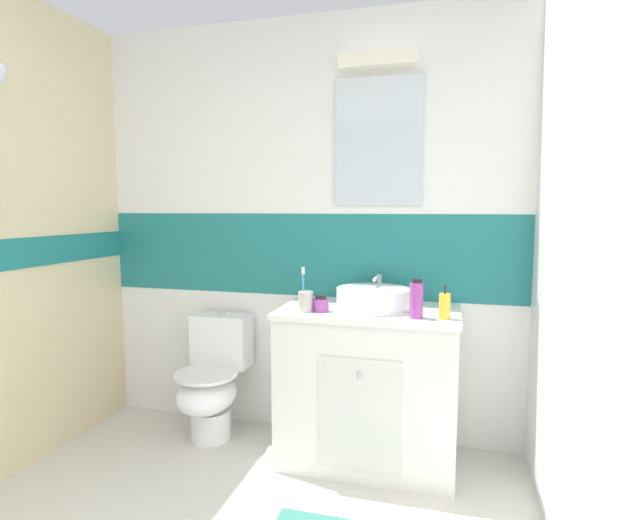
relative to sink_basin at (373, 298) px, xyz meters
name	(u,v)px	position (x,y,z in m)	size (l,w,h in m)	color
wall_back_tiled	(306,228)	(-0.47, 0.32, 0.35)	(3.20, 0.20, 2.50)	white
wall_right_plain	(621,254)	(0.88, -0.93, 0.34)	(0.10, 3.48, 2.50)	white
vanity_cabinet	(369,385)	(-0.02, 0.00, -0.48)	(0.95, 0.57, 0.85)	silver
sink_basin	(373,298)	(0.00, 0.00, 0.00)	(0.39, 0.44, 0.16)	white
toilet	(212,381)	(-0.98, 0.03, -0.56)	(0.37, 0.50, 0.74)	white
toothbrush_cup	(306,300)	(-0.33, -0.16, 0.00)	(0.08, 0.08, 0.23)	#B2ADA3
soap_dispenser	(445,306)	(0.37, -0.15, 0.01)	(0.05, 0.05, 0.16)	yellow
mouthwash_bottle	(416,299)	(0.24, -0.17, 0.03)	(0.07, 0.07, 0.19)	#993F99
hair_gel_jar	(321,304)	(-0.25, -0.14, -0.02)	(0.08, 0.08, 0.09)	#993F99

